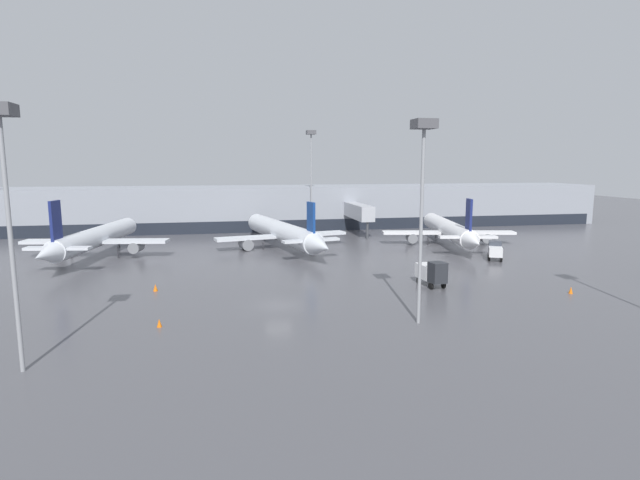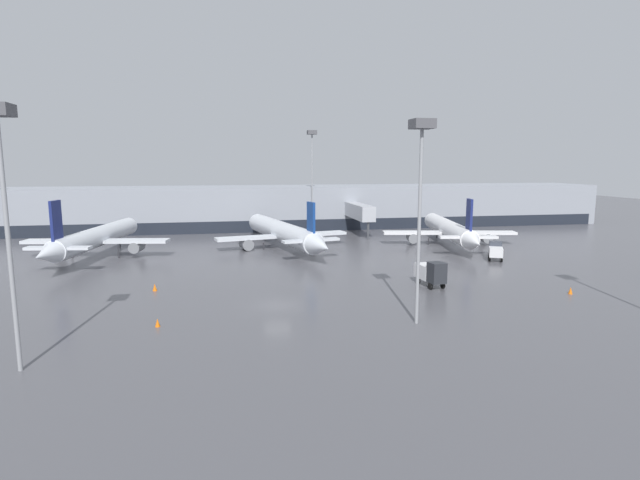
# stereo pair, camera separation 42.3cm
# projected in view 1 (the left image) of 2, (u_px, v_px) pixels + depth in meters

# --- Properties ---
(ground_plane) EXTENTS (320.00, 320.00, 0.00)m
(ground_plane) POSITION_uv_depth(u_px,v_px,m) (279.00, 306.00, 49.06)
(ground_plane) COLOR #4C4C51
(terminal_building) EXTENTS (160.00, 29.62, 9.00)m
(terminal_building) POSITION_uv_depth(u_px,v_px,m) (246.00, 207.00, 108.44)
(terminal_building) COLOR gray
(terminal_building) RESTS_ON ground_plane
(parked_jet_0) EXTENTS (21.34, 33.90, 9.32)m
(parked_jet_0) POSITION_uv_depth(u_px,v_px,m) (95.00, 238.00, 73.92)
(parked_jet_0) COLOR silver
(parked_jet_0) RESTS_ON ground_plane
(parked_jet_1) EXTENTS (22.42, 37.13, 8.47)m
(parked_jet_1) POSITION_uv_depth(u_px,v_px,m) (282.00, 232.00, 82.99)
(parked_jet_1) COLOR silver
(parked_jet_1) RESTS_ON ground_plane
(parked_jet_2) EXTENTS (22.83, 33.92, 8.69)m
(parked_jet_2) POSITION_uv_depth(u_px,v_px,m) (449.00, 230.00, 86.29)
(parked_jet_2) COLOR white
(parked_jet_2) RESTS_ON ground_plane
(service_truck_1) EXTENTS (3.53, 4.57, 2.54)m
(service_truck_1) POSITION_uv_depth(u_px,v_px,m) (495.00, 250.00, 72.46)
(service_truck_1) COLOR silver
(service_truck_1) RESTS_ON ground_plane
(service_truck_2) EXTENTS (2.21, 4.68, 2.99)m
(service_truck_2) POSITION_uv_depth(u_px,v_px,m) (432.00, 272.00, 56.66)
(service_truck_2) COLOR silver
(service_truck_2) RESTS_ON ground_plane
(traffic_cone_0) EXTENTS (0.49, 0.49, 0.80)m
(traffic_cone_0) POSITION_uv_depth(u_px,v_px,m) (155.00, 288.00, 54.62)
(traffic_cone_0) COLOR orange
(traffic_cone_0) RESTS_ON ground_plane
(traffic_cone_1) EXTENTS (0.43, 0.43, 0.70)m
(traffic_cone_1) POSITION_uv_depth(u_px,v_px,m) (159.00, 323.00, 42.55)
(traffic_cone_1) COLOR orange
(traffic_cone_1) RESTS_ON ground_plane
(traffic_cone_3) EXTENTS (0.44, 0.44, 0.75)m
(traffic_cone_3) POSITION_uv_depth(u_px,v_px,m) (571.00, 290.00, 53.56)
(traffic_cone_3) COLOR orange
(traffic_cone_3) RESTS_ON ground_plane
(apron_light_mast_1) EXTENTS (1.80, 1.80, 20.43)m
(apron_light_mast_1) POSITION_uv_depth(u_px,v_px,m) (311.00, 154.00, 99.35)
(apron_light_mast_1) COLOR gray
(apron_light_mast_1) RESTS_ON ground_plane
(apron_light_mast_3) EXTENTS (1.80, 1.80, 17.46)m
(apron_light_mast_3) POSITION_uv_depth(u_px,v_px,m) (423.00, 163.00, 41.60)
(apron_light_mast_3) COLOR gray
(apron_light_mast_3) RESTS_ON ground_plane
(apron_light_mast_4) EXTENTS (1.80, 1.80, 17.53)m
(apron_light_mast_4) POSITION_uv_depth(u_px,v_px,m) (3.00, 162.00, 31.40)
(apron_light_mast_4) COLOR gray
(apron_light_mast_4) RESTS_ON ground_plane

